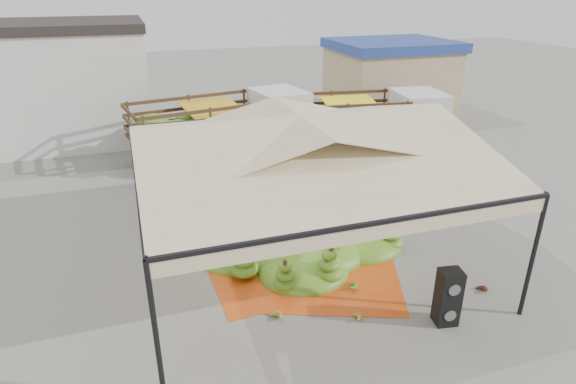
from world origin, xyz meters
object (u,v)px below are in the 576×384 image
object	(u,v)px
vendor	(315,172)
truck_left	(229,119)
speaker_stack	(448,297)
truck_right	(366,117)
banana_heap	(305,228)

from	to	relation	value
vendor	truck_left	distance (m)	5.65
speaker_stack	vendor	world-z (taller)	vendor
truck_left	truck_right	size ratio (longest dim) A/B	1.02
vendor	truck_right	bearing A→B (deg)	-137.94
banana_heap	speaker_stack	xyz separation A→B (m)	(1.85, -4.02, 0.01)
truck_left	banana_heap	bearing A→B (deg)	-98.71
banana_heap	vendor	bearing A→B (deg)	64.52
truck_right	vendor	bearing A→B (deg)	-126.98
banana_heap	speaker_stack	world-z (taller)	speaker_stack
vendor	speaker_stack	bearing A→B (deg)	88.84
banana_heap	truck_left	bearing A→B (deg)	92.03
vendor	truck_right	xyz separation A→B (m)	(3.89, 3.89, 0.70)
vendor	banana_heap	bearing A→B (deg)	61.60
speaker_stack	truck_left	world-z (taller)	truck_left
speaker_stack	truck_right	xyz separation A→B (m)	(3.67, 11.32, 0.91)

